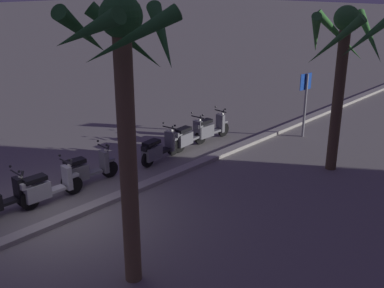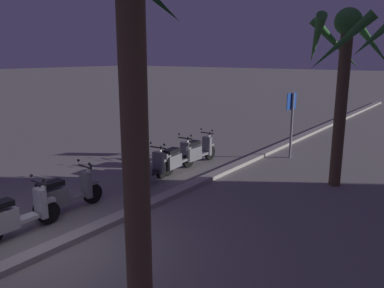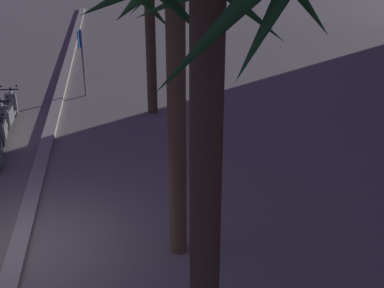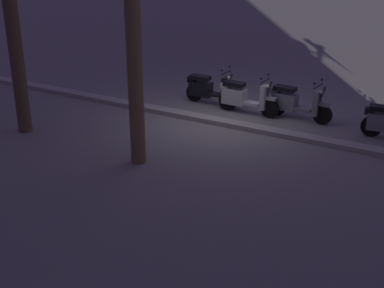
# 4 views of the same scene
# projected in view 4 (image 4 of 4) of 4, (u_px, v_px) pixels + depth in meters

# --- Properties ---
(ground_plane) EXTENTS (200.00, 200.00, 0.00)m
(ground_plane) POSITION_uv_depth(u_px,v_px,m) (219.00, 123.00, 14.32)
(ground_plane) COLOR gray
(curb_strip) EXTENTS (60.00, 0.36, 0.12)m
(curb_strip) POSITION_uv_depth(u_px,v_px,m) (218.00, 121.00, 14.25)
(curb_strip) COLOR #ADA89E
(curb_strip) RESTS_ON ground
(scooter_grey_gap_after_mid) EXTENTS (1.85, 0.56, 1.17)m
(scooter_grey_gap_after_mid) POSITION_uv_depth(u_px,v_px,m) (295.00, 102.00, 14.48)
(scooter_grey_gap_after_mid) COLOR black
(scooter_grey_gap_after_mid) RESTS_ON ground
(scooter_silver_tail_end) EXTENTS (1.83, 0.56, 1.17)m
(scooter_silver_tail_end) POSITION_uv_depth(u_px,v_px,m) (244.00, 97.00, 14.92)
(scooter_silver_tail_end) COLOR black
(scooter_silver_tail_end) RESTS_ON ground
(scooter_black_lead_nearest) EXTENTS (1.76, 0.56, 1.17)m
(scooter_black_lead_nearest) POSITION_uv_depth(u_px,v_px,m) (209.00, 89.00, 15.69)
(scooter_black_lead_nearest) COLOR black
(scooter_black_lead_nearest) RESTS_ON ground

